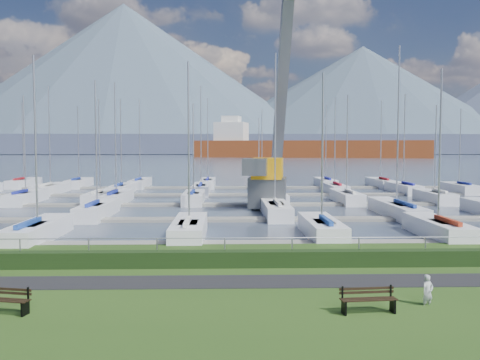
{
  "coord_description": "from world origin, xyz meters",
  "views": [
    {
      "loc": [
        -0.95,
        -23.46,
        5.31
      ],
      "look_at": [
        0.0,
        12.0,
        3.0
      ],
      "focal_mm": 40.0,
      "sensor_mm": 36.0,
      "label": 1
    }
  ],
  "objects_px": {
    "bench_left": "(3,300)",
    "crane": "(272,145)",
    "bench_right": "(368,300)",
    "person": "(428,288)"
  },
  "relations": [
    {
      "from": "bench_right",
      "to": "person",
      "type": "xyz_separation_m",
      "value": [
        2.2,
        0.75,
        0.17
      ]
    },
    {
      "from": "bench_right",
      "to": "crane",
      "type": "distance_m",
      "value": 31.69
    },
    {
      "from": "bench_left",
      "to": "crane",
      "type": "relative_size",
      "value": 0.08
    },
    {
      "from": "bench_left",
      "to": "bench_right",
      "type": "bearing_deg",
      "value": 11.37
    },
    {
      "from": "bench_left",
      "to": "person",
      "type": "height_order",
      "value": "person"
    },
    {
      "from": "crane",
      "to": "bench_left",
      "type": "bearing_deg",
      "value": -101.39
    },
    {
      "from": "bench_left",
      "to": "bench_right",
      "type": "height_order",
      "value": "same"
    },
    {
      "from": "person",
      "to": "bench_left",
      "type": "bearing_deg",
      "value": 159.58
    },
    {
      "from": "bench_left",
      "to": "crane",
      "type": "height_order",
      "value": "crane"
    },
    {
      "from": "bench_left",
      "to": "crane",
      "type": "xyz_separation_m",
      "value": [
        11.16,
        31.05,
        4.91
      ]
    }
  ]
}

